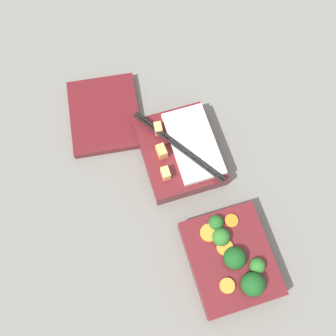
# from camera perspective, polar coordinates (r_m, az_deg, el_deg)

# --- Properties ---
(ground_plane) EXTENTS (3.00, 3.00, 0.00)m
(ground_plane) POSITION_cam_1_polar(r_m,az_deg,el_deg) (0.76, 3.90, -4.88)
(ground_plane) COLOR slate
(bento_tray_vegetable) EXTENTS (0.17, 0.14, 0.07)m
(bento_tray_vegetable) POSITION_cam_1_polar(r_m,az_deg,el_deg) (0.72, 9.20, -12.90)
(bento_tray_vegetable) COLOR maroon
(bento_tray_vegetable) RESTS_ON ground_plane
(bento_tray_rice) EXTENTS (0.19, 0.14, 0.06)m
(bento_tray_rice) POSITION_cam_1_polar(r_m,az_deg,el_deg) (0.77, 1.72, 2.43)
(bento_tray_rice) COLOR maroon
(bento_tray_rice) RESTS_ON ground_plane
(bento_lid) EXTENTS (0.19, 0.16, 0.02)m
(bento_lid) POSITION_cam_1_polar(r_m,az_deg,el_deg) (0.83, -9.18, 7.67)
(bento_lid) COLOR maroon
(bento_lid) RESTS_ON ground_plane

